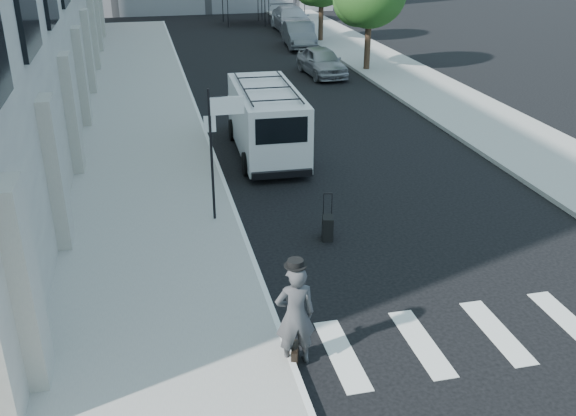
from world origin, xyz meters
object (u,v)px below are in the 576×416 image
briefcase (295,354)px  parked_car_c (291,19)px  businessman (295,315)px  suitcase (328,227)px  parked_car_a (322,61)px  parked_car_b (299,35)px  cargo_van (266,120)px

briefcase → parked_car_c: 37.94m
businessman → parked_car_c: (8.70, 36.91, -0.16)m
businessman → briefcase: size_ratio=4.57×
parked_car_c → suitcase: bearing=-101.3°
briefcase → suitcase: suitcase is taller
parked_car_a → parked_car_b: bearing=81.1°
businessman → parked_car_a: bearing=-106.4°
businessman → cargo_van: (1.76, 11.45, 0.18)m
briefcase → cargo_van: cargo_van is taller
cargo_van → parked_car_c: (6.94, 25.46, -0.34)m
cargo_van → parked_car_a: bearing=67.0°
suitcase → parked_car_a: 18.60m
suitcase → cargo_van: size_ratio=0.19×
briefcase → parked_car_c: parked_car_c is taller
parked_car_a → suitcase: bearing=-108.6°
briefcase → parked_car_b: parked_car_b is taller
cargo_van → businessman: bearing=-96.9°
suitcase → parked_car_b: size_ratio=0.25×
suitcase → parked_car_a: (4.92, 17.93, 0.41)m
businessman → parked_car_c: businessman is taller
parked_car_b → parked_car_c: parked_car_c is taller
parked_car_a → parked_car_b: parked_car_b is taller
businessman → suitcase: 5.09m
briefcase → parked_car_a: 23.62m
briefcase → cargo_van: size_ratio=0.07×
parked_car_a → parked_car_b: 8.08m
cargo_van → parked_car_c: size_ratio=1.06×
businessman → parked_car_b: businessman is taller
suitcase → cargo_van: 6.87m
briefcase → cargo_van: 11.64m
briefcase → parked_car_b: 31.59m
parked_car_c → parked_car_a: bearing=-96.7°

